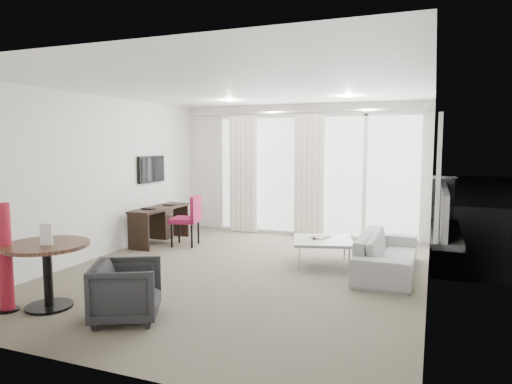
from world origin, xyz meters
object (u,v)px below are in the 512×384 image
(coffee_table, at_px, (323,252))
(rattan_chair_a, at_px, (339,209))
(round_table, at_px, (48,276))
(desk_chair, at_px, (185,221))
(sofa, at_px, (387,253))
(tub_armchair, at_px, (127,291))
(desk, at_px, (160,225))
(rattan_chair_b, at_px, (409,208))
(red_lamp, at_px, (5,258))

(coffee_table, distance_m, rattan_chair_a, 3.31)
(round_table, distance_m, rattan_chair_a, 6.54)
(desk_chair, relative_size, round_table, 0.99)
(round_table, xyz_separation_m, sofa, (3.41, 2.82, -0.09))
(round_table, relative_size, coffee_table, 1.06)
(tub_armchair, bearing_deg, sofa, -67.64)
(sofa, bearing_deg, tub_armchair, 139.69)
(desk, distance_m, tub_armchair, 3.72)
(round_table, distance_m, sofa, 4.42)
(desk_chair, distance_m, rattan_chair_b, 5.01)
(desk, height_order, coffee_table, desk)
(desk_chair, relative_size, rattan_chair_a, 1.19)
(red_lamp, relative_size, sofa, 0.62)
(coffee_table, bearing_deg, rattan_chair_b, 74.50)
(round_table, height_order, sofa, round_table)
(tub_armchair, height_order, sofa, tub_armchair)
(desk_chair, distance_m, red_lamp, 3.54)
(red_lamp, bearing_deg, round_table, 34.37)
(desk, xyz_separation_m, red_lamp, (0.35, -3.56, 0.27))
(red_lamp, height_order, rattan_chair_a, red_lamp)
(tub_armchair, distance_m, rattan_chair_b, 7.12)
(round_table, relative_size, tub_armchair, 1.35)
(desk_chair, height_order, rattan_chair_b, desk_chair)
(rattan_chair_b, bearing_deg, red_lamp, -94.84)
(tub_armchair, bearing_deg, round_table, 64.29)
(red_lamp, relative_size, rattan_chair_a, 1.56)
(round_table, height_order, rattan_chair_b, rattan_chair_b)
(desk, height_order, sofa, desk)
(rattan_chair_a, bearing_deg, red_lamp, -92.94)
(red_lamp, bearing_deg, rattan_chair_b, 60.98)
(red_lamp, bearing_deg, coffee_table, 48.42)
(red_lamp, height_order, coffee_table, red_lamp)
(round_table, relative_size, red_lamp, 0.77)
(desk_chair, height_order, rattan_chair_a, desk_chair)
(sofa, bearing_deg, round_table, 129.61)
(tub_armchair, bearing_deg, coffee_table, -53.39)
(desk_chair, distance_m, round_table, 3.30)
(round_table, distance_m, coffee_table, 3.82)
(desk_chair, height_order, round_table, desk_chair)
(coffee_table, bearing_deg, round_table, -130.04)
(round_table, bearing_deg, coffee_table, 49.96)
(desk_chair, relative_size, sofa, 0.47)
(desk_chair, relative_size, red_lamp, 0.76)
(desk, distance_m, sofa, 4.14)
(sofa, distance_m, rattan_chair_b, 3.90)
(desk, relative_size, round_table, 1.54)
(round_table, distance_m, rattan_chair_b, 7.57)
(red_lamp, distance_m, sofa, 4.86)
(desk, xyz_separation_m, rattan_chair_b, (4.21, 3.39, 0.07))
(desk_chair, xyz_separation_m, rattan_chair_b, (3.66, 3.42, -0.05))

